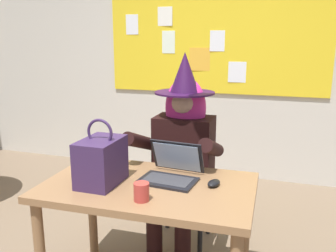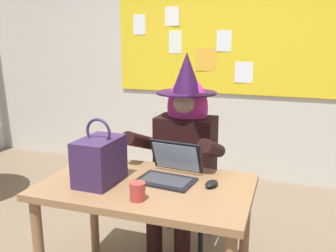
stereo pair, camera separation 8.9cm
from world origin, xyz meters
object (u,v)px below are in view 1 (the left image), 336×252
object	(u,v)px
chair_at_desk	(186,175)
laptop	(171,171)
desk_main	(149,200)
computer_mouse	(214,183)
person_costumed	(182,143)
handbag	(101,161)
coffee_mug	(141,192)

from	to	relation	value
chair_at_desk	laptop	bearing A→B (deg)	5.40
desk_main	computer_mouse	world-z (taller)	computer_mouse
chair_at_desk	computer_mouse	bearing A→B (deg)	25.94
desk_main	person_costumed	distance (m)	0.63
handbag	coffee_mug	bearing A→B (deg)	-25.16
chair_at_desk	person_costumed	size ratio (longest dim) A/B	0.63
desk_main	person_costumed	bearing A→B (deg)	87.74
coffee_mug	desk_main	bearing A→B (deg)	102.42
coffee_mug	computer_mouse	bearing A→B (deg)	44.15
chair_at_desk	handbag	distance (m)	0.91
computer_mouse	handbag	world-z (taller)	handbag
desk_main	handbag	distance (m)	0.35
computer_mouse	handbag	bearing A→B (deg)	-152.05
chair_at_desk	coffee_mug	world-z (taller)	chair_at_desk
handbag	coffee_mug	world-z (taller)	handbag
handbag	coffee_mug	size ratio (longest dim) A/B	3.98
laptop	handbag	bearing A→B (deg)	-146.79
chair_at_desk	handbag	xyz separation A→B (m)	(-0.28, -0.80, 0.34)
desk_main	chair_at_desk	world-z (taller)	chair_at_desk
desk_main	laptop	bearing A→B (deg)	49.22
desk_main	handbag	bearing A→B (deg)	-163.68
chair_at_desk	person_costumed	world-z (taller)	person_costumed
person_costumed	laptop	size ratio (longest dim) A/B	4.13
chair_at_desk	handbag	bearing A→B (deg)	-21.22
chair_at_desk	laptop	xyz separation A→B (m)	(0.08, -0.61, 0.25)
desk_main	handbag	world-z (taller)	handbag
desk_main	computer_mouse	size ratio (longest dim) A/B	11.67
person_costumed	coffee_mug	size ratio (longest dim) A/B	15.15
handbag	desk_main	bearing A→B (deg)	16.32
computer_mouse	desk_main	bearing A→B (deg)	-153.26
desk_main	handbag	xyz separation A→B (m)	(-0.26, -0.07, 0.23)
laptop	coffee_mug	xyz separation A→B (m)	(-0.05, -0.33, -0.00)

